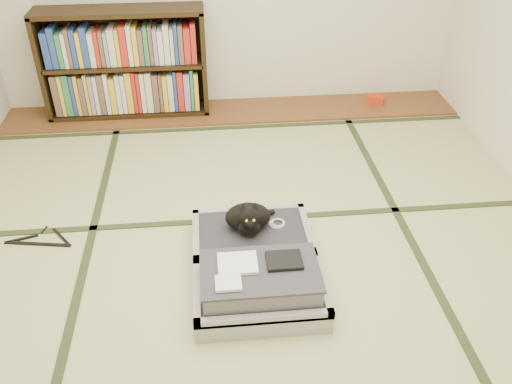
{
  "coord_description": "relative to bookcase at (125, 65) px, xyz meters",
  "views": [
    {
      "loc": [
        -0.23,
        -2.44,
        2.17
      ],
      "look_at": [
        0.05,
        0.35,
        0.25
      ],
      "focal_mm": 38.0,
      "sensor_mm": 36.0,
      "label": 1
    }
  ],
  "objects": [
    {
      "name": "red_item",
      "position": [
        2.23,
        -0.04,
        -0.4
      ],
      "size": [
        0.17,
        0.14,
        0.07
      ],
      "primitive_type": "cube",
      "rotation": [
        0.0,
        0.0,
        -0.42
      ],
      "color": "red",
      "rests_on": "wood_strip"
    },
    {
      "name": "bookcase",
      "position": [
        0.0,
        0.0,
        0.0
      ],
      "size": [
        1.38,
        0.32,
        0.92
      ],
      "color": "black",
      "rests_on": "wood_strip"
    },
    {
      "name": "suitcase",
      "position": [
        0.9,
        -2.25,
        -0.35
      ],
      "size": [
        0.71,
        0.94,
        0.28
      ],
      "color": "#9D9DA1",
      "rests_on": "floor"
    },
    {
      "name": "cat",
      "position": [
        0.88,
        -1.95,
        -0.22
      ],
      "size": [
        0.31,
        0.32,
        0.25
      ],
      "color": "black",
      "rests_on": "suitcase"
    },
    {
      "name": "cable_coil",
      "position": [
        1.06,
        -1.92,
        -0.31
      ],
      "size": [
        0.1,
        0.1,
        0.02
      ],
      "color": "white",
      "rests_on": "suitcase"
    },
    {
      "name": "room_shell",
      "position": [
        0.9,
        -2.07,
        1.01
      ],
      "size": [
        4.5,
        4.5,
        4.5
      ],
      "color": "white",
      "rests_on": "ground"
    },
    {
      "name": "hanger",
      "position": [
        -0.41,
        -1.77,
        -0.44
      ],
      "size": [
        0.42,
        0.22,
        0.01
      ],
      "color": "black",
      "rests_on": "floor"
    },
    {
      "name": "wood_strip",
      "position": [
        0.9,
        -0.07,
        -0.44
      ],
      "size": [
        4.0,
        0.5,
        0.02
      ],
      "primitive_type": "cube",
      "color": "brown",
      "rests_on": "ground"
    },
    {
      "name": "tatami_borders",
      "position": [
        0.9,
        -1.58,
        -0.45
      ],
      "size": [
        4.0,
        4.5,
        0.01
      ],
      "color": "#2D381E",
      "rests_on": "ground"
    },
    {
      "name": "floor",
      "position": [
        0.9,
        -2.07,
        -0.45
      ],
      "size": [
        4.5,
        4.5,
        0.0
      ],
      "primitive_type": "plane",
      "color": "#C6C584",
      "rests_on": "ground"
    }
  ]
}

